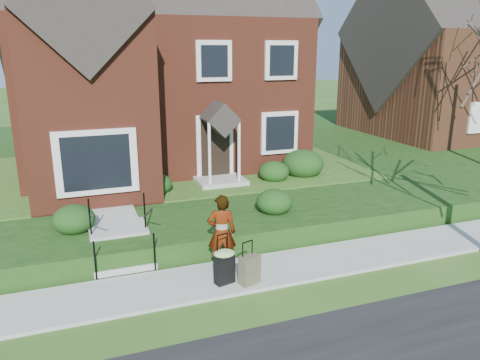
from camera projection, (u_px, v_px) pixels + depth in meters
name	position (u px, v px, depth m)	size (l,w,h in m)	color
ground	(243.00, 276.00, 10.63)	(120.00, 120.00, 0.00)	#2D5119
sidewalk	(243.00, 275.00, 10.62)	(60.00, 1.60, 0.08)	#9E9B93
terrace	(242.00, 153.00, 21.72)	(44.00, 20.00, 0.60)	#14360E
walkway	(108.00, 198.00, 14.15)	(1.20, 6.00, 0.06)	#9E9B93
main_house	(150.00, 41.00, 17.81)	(10.40, 10.20, 9.40)	maroon
neighbour_house	(456.00, 43.00, 24.45)	(9.40, 8.00, 9.20)	brown
front_steps	(121.00, 242.00, 11.34)	(1.40, 2.02, 1.50)	#9E9B93
foundation_shrubs	(209.00, 178.00, 14.80)	(9.63, 4.47, 1.03)	#113510
woman	(222.00, 233.00, 10.57)	(0.65, 0.43, 1.80)	#999999
suitcase_black	(224.00, 264.00, 10.05)	(0.54, 0.48, 1.12)	black
suitcase_olive	(250.00, 270.00, 10.06)	(0.50, 0.38, 0.97)	brown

